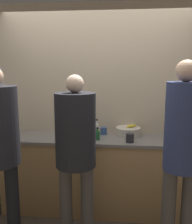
% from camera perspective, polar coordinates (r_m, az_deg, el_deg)
% --- Properties ---
extents(ground_plane, '(14.00, 14.00, 0.00)m').
position_cam_1_polar(ground_plane, '(3.19, -0.26, -24.08)').
color(ground_plane, '#4C4238').
extents(wall_back, '(5.20, 0.06, 2.60)m').
position_cam_1_polar(wall_back, '(3.31, 0.84, 1.46)').
color(wall_back, '#C6B293').
rests_on(wall_back, ground_plane).
extents(counter, '(2.36, 0.61, 0.95)m').
position_cam_1_polar(counter, '(3.26, 0.36, -13.79)').
color(counter, tan).
rests_on(counter, ground_plane).
extents(person_center, '(0.40, 0.40, 1.73)m').
position_cam_1_polar(person_center, '(2.48, -4.68, -7.07)').
color(person_center, '#4C4742').
rests_on(person_center, ground_plane).
extents(person_right, '(0.32, 0.32, 1.86)m').
position_cam_1_polar(person_right, '(2.35, 19.06, -7.72)').
color(person_right, '#4C4742').
rests_on(person_right, ground_plane).
extents(fruit_bowl, '(0.31, 0.31, 0.15)m').
position_cam_1_polar(fruit_bowl, '(3.17, 7.37, -4.42)').
color(fruit_bowl, beige).
rests_on(fruit_bowl, counter).
extents(utensil_crock, '(0.11, 0.11, 0.27)m').
position_cam_1_polar(utensil_crock, '(3.35, 19.45, -3.92)').
color(utensil_crock, '#3D424C').
rests_on(utensil_crock, counter).
extents(bottle_green, '(0.06, 0.06, 0.15)m').
position_cam_1_polar(bottle_green, '(2.97, 0.32, -5.26)').
color(bottle_green, '#236033').
rests_on(bottle_green, counter).
extents(bottle_amber, '(0.06, 0.06, 0.25)m').
position_cam_1_polar(bottle_amber, '(3.04, 19.41, -4.73)').
color(bottle_amber, brown).
rests_on(bottle_amber, counter).
extents(bottle_clear, '(0.06, 0.06, 0.22)m').
position_cam_1_polar(bottle_clear, '(3.10, 0.16, -4.06)').
color(bottle_clear, silver).
rests_on(bottle_clear, counter).
extents(cup_blue, '(0.08, 0.08, 0.09)m').
position_cam_1_polar(cup_blue, '(3.22, 1.76, -4.32)').
color(cup_blue, '#335184').
rests_on(cup_blue, counter).
extents(cup_black, '(0.09, 0.09, 0.10)m').
position_cam_1_polar(cup_black, '(2.90, 7.75, -5.87)').
color(cup_black, '#28282D').
rests_on(cup_black, counter).
extents(potted_plant, '(0.17, 0.17, 0.25)m').
position_cam_1_polar(potted_plant, '(3.14, -3.01, -3.05)').
color(potted_plant, beige).
rests_on(potted_plant, counter).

